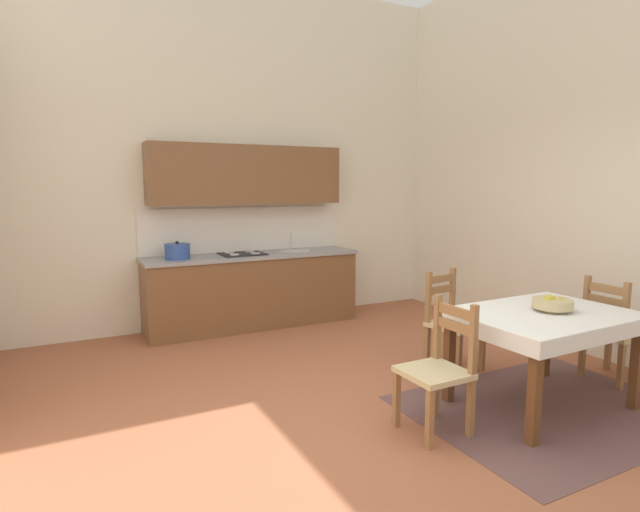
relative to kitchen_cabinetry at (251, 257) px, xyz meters
name	(u,v)px	position (x,y,z in m)	size (l,w,h in m)	color
ground_plane	(382,427)	(-0.03, -2.90, -0.91)	(6.03, 6.94, 0.10)	#A86042
wall_back	(238,154)	(-0.03, 0.33, 1.25)	(6.03, 0.12, 4.22)	silver
wall_right	(634,144)	(2.74, -2.90, 1.25)	(0.12, 6.94, 4.22)	silver
area_rug	(549,409)	(1.23, -3.34, -0.85)	(2.10, 1.60, 0.01)	brown
kitchen_cabinetry	(251,257)	(0.00, 0.00, 0.00)	(2.60, 0.63, 2.20)	brown
dining_table	(543,328)	(1.23, -3.24, -0.23)	(1.37, 1.02, 0.75)	brown
dining_chair_window_side	(613,332)	(2.21, -3.18, -0.41)	(0.43, 0.43, 0.93)	#D1BC89
dining_chair_kitchen_side	(452,323)	(1.16, -2.29, -0.41)	(0.49, 0.49, 0.93)	#D1BC89
dining_chair_tv_side	(438,370)	(0.23, -3.19, -0.41)	(0.43, 0.43, 0.93)	#D1BC89
fruit_bowl	(552,304)	(1.30, -3.25, -0.04)	(0.30, 0.30, 0.12)	tan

